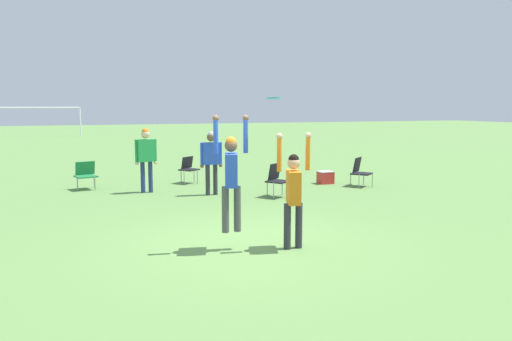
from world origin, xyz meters
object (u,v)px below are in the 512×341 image
Objects in this scene: person_jumping at (231,171)px; camping_chair_3 at (86,173)px; camping_chair_0 at (188,167)px; cooler_box at (325,177)px; camping_chair_1 at (360,170)px; camping_chair_2 at (276,177)px; frisbee at (274,98)px; person_defending at (293,188)px; person_spectator_far at (211,157)px; person_spectator_near at (146,153)px.

person_jumping reaches higher than camping_chair_3.
camping_chair_0 is 4.30m from cooler_box.
camping_chair_1 is 3.14m from camping_chair_2.
frisbee is 0.32× the size of camping_chair_3.
cooler_box is at bearing 119.02° from camping_chair_0.
frisbee is (-0.28, 0.18, 1.49)m from person_defending.
camping_chair_0 is at bearing 87.49° from frisbee.
person_defending is 7.15m from camping_chair_1.
camping_chair_3 is at bearing 32.63° from person_jumping.
person_spectator_far is at bearing -65.86° from camping_chair_2.
person_jumping reaches higher than camping_chair_1.
camping_chair_2 is at bearing 78.68° from camping_chair_0.
person_spectator_near is at bearing -50.46° from camping_chair_1.
person_jumping reaches higher than camping_chair_0.
camping_chair_2 is at bearing -39.70° from person_spectator_near.
person_spectator_near reaches higher than person_spectator_far.
cooler_box is (2.33, 1.54, -0.32)m from camping_chair_2.
camping_chair_0 is 2.07m from person_spectator_near.
person_spectator_near is (-1.44, 6.48, 0.07)m from person_defending.
camping_chair_2 is (2.67, 4.28, -0.81)m from person_jumping.
cooler_box is (5.45, -0.35, -0.90)m from person_spectator_near.
person_spectator_near is (-6.18, 1.14, 0.61)m from camping_chair_1.
frisbee reaches higher than camping_chair_3.
person_spectator_near is (-1.16, 6.30, -1.43)m from frisbee.
frisbee reaches higher than camping_chair_0.
camping_chair_2 is (-3.05, -0.75, 0.03)m from camping_chair_1.
person_spectator_near is at bearing 176.34° from cooler_box.
person_spectator_far reaches higher than camping_chair_1.
camping_chair_0 is 5.28m from camping_chair_1.
camping_chair_3 is (-7.74, 2.37, -0.02)m from camping_chair_1.
cooler_box is at bearing 176.90° from camping_chair_2.
person_defending is at bearing -123.20° from cooler_box.
person_jumping reaches higher than person_spectator_far.
person_jumping is 2.37× the size of camping_chair_0.
person_defending reaches higher than person_spectator_near.
person_defending reaches higher than camping_chair_0.
cooler_box is (-0.72, 0.80, -0.29)m from camping_chair_1.
person_spectator_near reaches higher than camping_chair_2.
frisbee is 0.15× the size of person_spectator_far.
camping_chair_0 is at bearing 9.43° from person_jumping.
camping_chair_0 is 1.87× the size of cooler_box.
camping_chair_1 is 6.31m from person_spectator_near.
camping_chair_3 is at bearing 167.38° from cooler_box.
person_spectator_near reaches higher than camping_chair_1.
camping_chair_3 is at bearing 151.26° from person_spectator_far.
camping_chair_2 is 1.85m from person_spectator_far.
camping_chair_2 reaches higher than camping_chair_3.
person_defending is 1.09× the size of person_spectator_near.
person_spectator_far is at bearing -164.07° from person_defending.
cooler_box is at bearing -23.30° from person_jumping.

